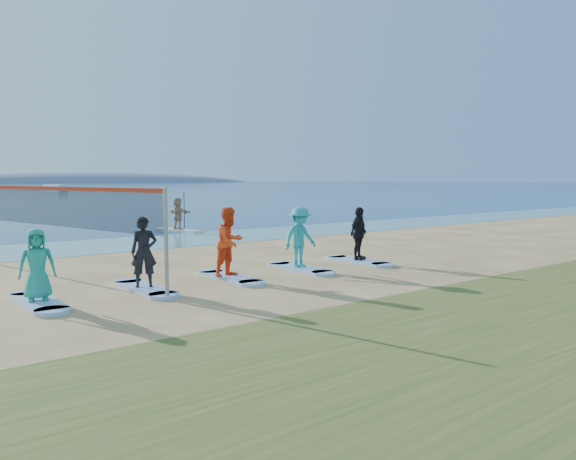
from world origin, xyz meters
TOP-DOWN VIEW (x-y plane):
  - ground at (0.00, 0.00)m, footprint 600.00×600.00m
  - shallow_water at (0.00, 10.50)m, footprint 600.00×600.00m
  - island_ridge at (95.00, 300.00)m, footprint 220.00×56.00m
  - volleyball_net at (-5.38, 4.20)m, footprint 2.24×8.83m
  - paddleboard at (3.18, 14.00)m, footprint 1.39×3.08m
  - paddleboarder at (3.18, 14.00)m, footprint 0.78×1.55m
  - boat_offshore_b at (21.41, 100.85)m, footprint 2.83×6.62m
  - surfboard_0 at (-6.71, 1.07)m, footprint 0.70×2.20m
  - student_0 at (-6.71, 1.07)m, footprint 0.84×0.63m
  - surfboard_1 at (-4.30, 1.07)m, footprint 0.70×2.20m
  - student_1 at (-4.30, 1.07)m, footprint 0.73×0.62m
  - surfboard_2 at (-1.88, 1.07)m, footprint 0.70×2.20m
  - student_2 at (-1.88, 1.07)m, footprint 1.04×0.90m
  - surfboard_3 at (0.54, 1.07)m, footprint 0.70×2.20m
  - student_3 at (0.54, 1.07)m, footprint 1.18×0.72m
  - surfboard_4 at (2.96, 1.07)m, footprint 0.70×2.20m
  - student_4 at (2.96, 1.07)m, footprint 1.07×0.72m

SIDE VIEW (x-z plane):
  - ground at x=0.00m, z-range 0.00..0.00m
  - island_ridge at x=95.00m, z-range -9.00..9.00m
  - boat_offshore_b at x=21.41m, z-range -0.69..0.69m
  - shallow_water at x=0.00m, z-range 0.01..0.01m
  - surfboard_0 at x=-6.71m, z-range 0.00..0.09m
  - surfboard_1 at x=-4.30m, z-range 0.00..0.09m
  - surfboard_2 at x=-1.88m, z-range 0.00..0.09m
  - surfboard_3 at x=0.54m, z-range 0.00..0.09m
  - surfboard_4 at x=2.96m, z-range 0.00..0.09m
  - paddleboard at x=3.18m, z-range 0.00..0.12m
  - student_0 at x=-6.71m, z-range 0.09..1.63m
  - paddleboarder at x=3.18m, z-range 0.12..1.72m
  - student_4 at x=2.96m, z-range 0.09..1.78m
  - student_1 at x=-4.30m, z-range 0.09..1.78m
  - student_3 at x=0.54m, z-range 0.09..1.85m
  - student_2 at x=-1.88m, z-range 0.09..1.94m
  - volleyball_net at x=-5.38m, z-range 0.65..3.15m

